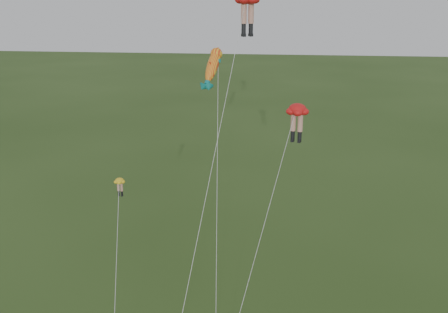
# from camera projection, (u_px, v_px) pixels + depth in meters

# --- Properties ---
(legs_kite_red_high) EXTENTS (4.81, 11.30, 21.17)m
(legs_kite_red_high) POSITION_uv_depth(u_px,v_px,m) (247.00, 4.00, 32.37)
(legs_kite_red_high) COLOR red
(legs_kite_red_high) RESTS_ON ground
(legs_kite_red_mid) EXTENTS (4.98, 10.43, 13.96)m
(legs_kite_red_mid) POSITION_uv_depth(u_px,v_px,m) (297.00, 115.00, 33.67)
(legs_kite_red_mid) COLOR red
(legs_kite_red_mid) RESTS_ON ground
(legs_kite_yellow) EXTENTS (2.61, 10.30, 8.82)m
(legs_kite_yellow) POSITION_uv_depth(u_px,v_px,m) (119.00, 195.00, 34.13)
(legs_kite_yellow) COLOR yellow
(legs_kite_yellow) RESTS_ON ground
(fish_kite) EXTENTS (2.34, 11.93, 17.59)m
(fish_kite) POSITION_uv_depth(u_px,v_px,m) (213.00, 66.00, 35.12)
(fish_kite) COLOR yellow
(fish_kite) RESTS_ON ground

